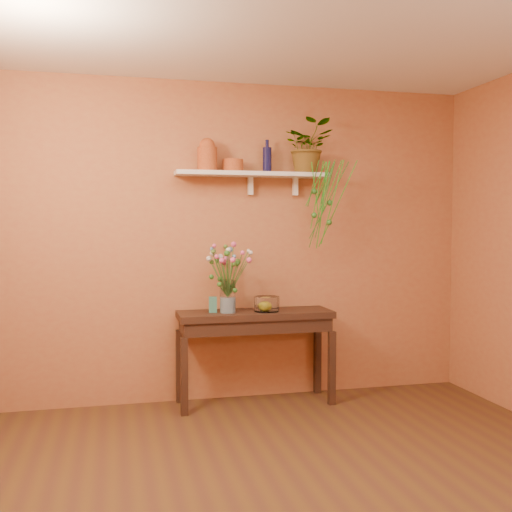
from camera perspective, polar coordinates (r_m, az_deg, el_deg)
The scene contains 13 objects.
room at distance 3.23m, azimuth 6.43°, elevation 0.37°, with size 4.04×4.04×2.70m.
sideboard at distance 5.01m, azimuth -0.09°, elevation -6.56°, with size 1.28×0.41×0.78m.
wall_shelf at distance 5.06m, azimuth -0.19°, elevation 7.75°, with size 1.30×0.24×0.19m.
terracotta_jug at distance 4.97m, azimuth -4.68°, elevation 9.57°, with size 0.21×0.21×0.27m.
terracotta_pot at distance 5.05m, azimuth -2.21°, elevation 8.60°, with size 0.17×0.17×0.11m, color #B2522B.
blue_bottle at distance 5.12m, azimuth 1.07°, elevation 9.20°, with size 0.09×0.09×0.28m.
spider_plant at distance 5.20m, azimuth 5.01°, elevation 10.35°, with size 0.41×0.35×0.45m, color #2D6520.
plant_fronds at distance 5.02m, azimuth 6.45°, elevation 5.20°, with size 0.36×0.34×0.73m.
glass_vase at distance 4.89m, azimuth -2.71°, elevation -4.11°, with size 0.13×0.13×0.27m.
bouquet at distance 4.87m, azimuth -2.86°, elevation -0.65°, with size 0.37×0.46×0.45m.
glass_bowl at distance 4.97m, azimuth 1.03°, elevation -4.65°, with size 0.21×0.21×0.12m.
lemon at distance 4.97m, azimuth 0.91°, elevation -4.78°, with size 0.08×0.08×0.08m, color gold.
carton at distance 4.92m, azimuth -4.14°, elevation -4.65°, with size 0.06×0.05×0.13m, color #2C637C.
Camera 1 is at (-1.10, -3.03, 1.50)m, focal length 41.93 mm.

